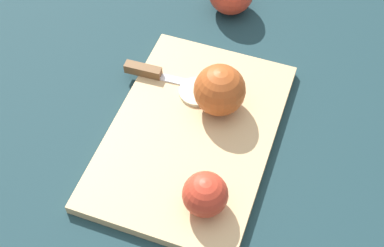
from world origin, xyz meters
TOP-DOWN VIEW (x-y plane):
  - ground_plane at (0.00, 0.00)m, footprint 4.00×4.00m
  - cutting_board at (0.00, 0.00)m, footprint 0.41×0.29m
  - apple_half_left at (-0.12, -0.07)m, footprint 0.07×0.07m
  - apple_half_right at (0.07, -0.02)m, footprint 0.09×0.09m
  - knife at (0.09, 0.12)m, footprint 0.03×0.17m
  - apple_slice at (0.08, 0.02)m, footprint 0.06×0.06m

SIDE VIEW (x-z plane):
  - ground_plane at x=0.00m, z-range 0.00..0.00m
  - cutting_board at x=0.00m, z-range 0.00..0.02m
  - apple_slice at x=0.08m, z-range 0.02..0.02m
  - knife at x=0.09m, z-range 0.02..0.03m
  - apple_half_left at x=-0.12m, z-range 0.02..0.09m
  - apple_half_right at x=0.07m, z-range 0.02..0.11m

